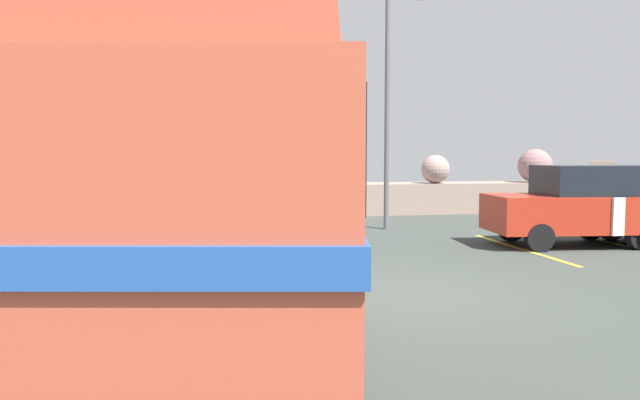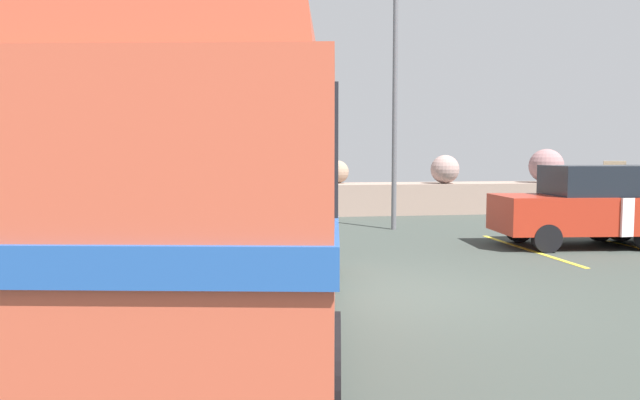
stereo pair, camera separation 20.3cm
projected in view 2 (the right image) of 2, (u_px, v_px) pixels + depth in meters
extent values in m
cube|color=#373E39|center=(378.00, 294.00, 8.94)|extent=(32.00, 26.00, 0.02)
cube|color=gray|center=(292.00, 200.00, 20.52)|extent=(31.36, 1.80, 1.10)
sphere|color=gray|center=(0.00, 173.00, 18.70)|extent=(0.91, 0.91, 0.91)
cube|color=gray|center=(112.00, 170.00, 19.22)|extent=(1.37, 1.31, 1.06)
cube|color=gray|center=(236.00, 172.00, 20.36)|extent=(1.05, 0.99, 0.83)
sphere|color=#9C7E69|center=(337.00, 172.00, 21.07)|extent=(0.82, 0.82, 0.82)
sphere|color=#A3837D|center=(445.00, 169.00, 20.85)|extent=(1.01, 1.01, 1.01)
sphere|color=gray|center=(546.00, 166.00, 21.49)|extent=(1.23, 1.23, 1.23)
cube|color=#9D8A6D|center=(614.00, 171.00, 22.88)|extent=(1.07, 1.08, 0.77)
cube|color=gold|center=(528.00, 250.00, 13.06)|extent=(0.12, 4.40, 0.01)
cube|color=yellow|center=(633.00, 247.00, 13.47)|extent=(0.12, 4.40, 0.01)
cylinder|color=black|center=(194.00, 255.00, 9.56)|extent=(0.45, 1.00, 0.96)
cylinder|color=black|center=(329.00, 256.00, 9.50)|extent=(0.45, 1.00, 0.96)
cylinder|color=black|center=(25.00, 375.00, 4.37)|extent=(0.45, 1.00, 0.96)
cylinder|color=black|center=(321.00, 378.00, 4.31)|extent=(0.45, 1.00, 0.96)
cube|color=#C55138|center=(232.00, 202.00, 6.85)|extent=(3.90, 8.70, 2.10)
cylinder|color=#C55138|center=(231.00, 112.00, 6.77)|extent=(3.64, 8.33, 2.20)
cube|color=#23519D|center=(232.00, 198.00, 6.85)|extent=(3.96, 8.79, 0.20)
cube|color=black|center=(232.00, 153.00, 6.81)|extent=(3.87, 8.37, 0.64)
cube|color=silver|center=(272.00, 230.00, 11.18)|extent=(2.27, 0.58, 0.28)
cylinder|color=black|center=(547.00, 238.00, 12.66)|extent=(0.64, 0.26, 0.62)
cylinder|color=black|center=(519.00, 229.00, 14.18)|extent=(0.64, 0.26, 0.62)
cylinder|color=black|center=(621.00, 229.00, 14.33)|extent=(0.64, 0.26, 0.62)
cube|color=#AA2B19|center=(587.00, 214.00, 13.46)|extent=(4.25, 2.10, 0.84)
cube|color=black|center=(598.00, 180.00, 13.41)|extent=(2.34, 1.77, 0.68)
cylinder|color=black|center=(600.00, 228.00, 14.36)|extent=(0.63, 0.25, 0.62)
cylinder|color=#5B5B60|center=(395.00, 112.00, 16.35)|extent=(0.14, 0.14, 6.60)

